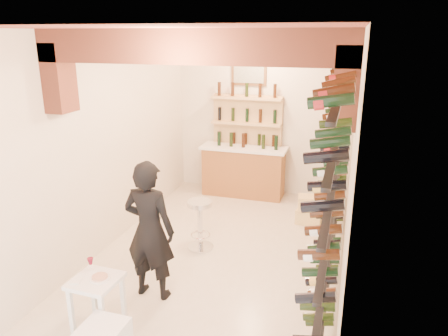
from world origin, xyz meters
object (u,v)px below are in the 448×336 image
object	(u,v)px
chrome_barstool	(200,221)
crate_lower	(309,216)
wine_rack	(333,167)
tasting_table	(96,289)
person	(149,231)
back_counter	(244,170)

from	to	relation	value
chrome_barstool	crate_lower	xyz separation A→B (m)	(1.50, 1.39, -0.32)
wine_rack	tasting_table	world-z (taller)	wine_rack
wine_rack	crate_lower	distance (m)	2.19
wine_rack	chrome_barstool	size ratio (longest dim) A/B	7.39
chrome_barstool	person	bearing A→B (deg)	-96.96
wine_rack	tasting_table	xyz separation A→B (m)	(-2.26, -1.95, -0.98)
person	crate_lower	world-z (taller)	person
back_counter	tasting_table	distance (m)	4.62
person	crate_lower	xyz separation A→B (m)	(1.66, 2.71, -0.75)
person	chrome_barstool	size ratio (longest dim) A/B	2.28
back_counter	crate_lower	bearing A→B (deg)	-35.44
wine_rack	back_counter	size ratio (longest dim) A/B	3.35
person	back_counter	bearing A→B (deg)	-91.61
chrome_barstool	wine_rack	bearing A→B (deg)	-6.90
back_counter	person	world-z (taller)	person
person	crate_lower	bearing A→B (deg)	-119.76
wine_rack	chrome_barstool	bearing A→B (deg)	173.10
tasting_table	chrome_barstool	size ratio (longest dim) A/B	1.09
chrome_barstool	tasting_table	bearing A→B (deg)	-99.71
person	wine_rack	bearing A→B (deg)	-150.22
wine_rack	back_counter	world-z (taller)	wine_rack
wine_rack	person	distance (m)	2.42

